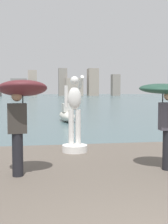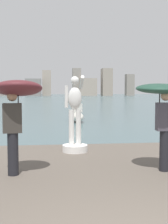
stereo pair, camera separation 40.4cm
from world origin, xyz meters
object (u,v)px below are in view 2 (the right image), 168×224
Objects in this scene: statue_white_figure at (75,124)px; onlooker_left at (17,100)px; boat_mid at (76,115)px; onlooker_right at (162,102)px.

statue_white_figure reaches higher than onlooker_left.
onlooker_left is 14.89m from boat_mid.
statue_white_figure is 12.50m from boat_mid.
onlooker_right is at bearing -0.81° from onlooker_left.
statue_white_figure is 0.59× the size of boat_mid.
statue_white_figure is at bearing 57.87° from onlooker_left.
statue_white_figure is 1.14× the size of onlooker_right.
onlooker_left is (-1.37, -2.18, 0.75)m from statue_white_figure.
statue_white_figure is 2.88m from onlooker_right.
onlooker_right is 14.74m from boat_mid.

